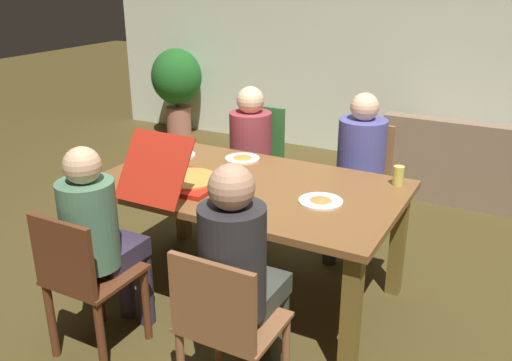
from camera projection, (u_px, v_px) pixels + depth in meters
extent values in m
plane|color=#4A3D1C|center=(249.00, 292.00, 3.60)|extent=(20.00, 20.00, 0.00)
cube|color=silver|center=(394.00, 32.00, 5.71)|extent=(7.15, 0.12, 2.74)
cube|color=brown|center=(248.00, 187.00, 3.33)|extent=(1.84, 1.08, 0.04)
cube|color=brown|center=(99.00, 244.00, 3.46)|extent=(0.09, 0.09, 0.73)
cube|color=brown|center=(351.00, 317.00, 2.73)|extent=(0.09, 0.09, 0.73)
cube|color=brown|center=(182.00, 195.00, 4.21)|extent=(0.09, 0.09, 0.73)
cube|color=brown|center=(398.00, 242.00, 3.48)|extent=(0.09, 0.09, 0.73)
cylinder|color=brown|center=(218.00, 333.00, 2.83)|extent=(0.04, 0.04, 0.45)
cylinder|color=brown|center=(286.00, 356.00, 2.66)|extent=(0.04, 0.04, 0.45)
cube|color=brown|center=(234.00, 322.00, 2.52)|extent=(0.44, 0.38, 0.02)
cube|color=brown|center=(212.00, 303.00, 2.30)|extent=(0.42, 0.03, 0.39)
cylinder|color=#3D4138|center=(254.00, 320.00, 2.91)|extent=(0.10, 0.10, 0.47)
cylinder|color=#3D4138|center=(279.00, 328.00, 2.85)|extent=(0.10, 0.10, 0.47)
cube|color=#3D4138|center=(252.00, 292.00, 2.65)|extent=(0.27, 0.35, 0.11)
cylinder|color=#2A282B|center=(233.00, 261.00, 2.41)|extent=(0.30, 0.30, 0.52)
sphere|color=tan|center=(231.00, 187.00, 2.28)|extent=(0.20, 0.20, 0.20)
cylinder|color=#5D301A|center=(99.00, 288.00, 3.23)|extent=(0.05, 0.05, 0.45)
cylinder|color=#5D301A|center=(146.00, 304.00, 3.07)|extent=(0.05, 0.05, 0.45)
cylinder|color=#5D301A|center=(52.00, 320.00, 2.93)|extent=(0.05, 0.05, 0.45)
cylinder|color=#5D301A|center=(101.00, 340.00, 2.78)|extent=(0.05, 0.05, 0.45)
cube|color=#5D301A|center=(95.00, 275.00, 2.92)|extent=(0.41, 0.42, 0.02)
cube|color=#5D301A|center=(62.00, 257.00, 2.68)|extent=(0.39, 0.03, 0.39)
cylinder|color=#362C41|center=(126.00, 281.00, 3.27)|extent=(0.10, 0.10, 0.47)
cylinder|color=#362C41|center=(145.00, 288.00, 3.21)|extent=(0.10, 0.10, 0.47)
cube|color=#362C41|center=(114.00, 252.00, 3.02)|extent=(0.26, 0.31, 0.11)
cylinder|color=#50795A|center=(89.00, 224.00, 2.81)|extent=(0.29, 0.29, 0.47)
sphere|color=#DAAF86|center=(82.00, 166.00, 2.69)|extent=(0.19, 0.19, 0.19)
cylinder|color=#9A6A3D|center=(370.00, 233.00, 3.90)|extent=(0.05, 0.05, 0.45)
cylinder|color=#9A6A3D|center=(329.00, 224.00, 4.04)|extent=(0.05, 0.05, 0.45)
cylinder|color=#9A6A3D|center=(383.00, 216.00, 4.17)|extent=(0.05, 0.05, 0.45)
cylinder|color=#9A6A3D|center=(344.00, 208.00, 4.31)|extent=(0.05, 0.05, 0.45)
cube|color=#9A6A3D|center=(359.00, 191.00, 4.02)|extent=(0.38, 0.40, 0.02)
cube|color=#9A6A3D|center=(369.00, 153.00, 4.09)|extent=(0.36, 0.03, 0.45)
cylinder|color=#2F393E|center=(353.00, 238.00, 3.80)|extent=(0.10, 0.10, 0.47)
cylinder|color=#2F393E|center=(330.00, 233.00, 3.87)|extent=(0.10, 0.10, 0.47)
cube|color=#2F393E|center=(352.00, 191.00, 3.86)|extent=(0.31, 0.34, 0.11)
cylinder|color=#5352A1|center=(361.00, 152.00, 3.91)|extent=(0.34, 0.34, 0.48)
sphere|color=beige|center=(365.00, 107.00, 3.80)|extent=(0.20, 0.20, 0.20)
cylinder|color=#347033|center=(258.00, 214.00, 4.19)|extent=(0.05, 0.05, 0.45)
cylinder|color=#347033|center=(221.00, 206.00, 4.34)|extent=(0.05, 0.05, 0.45)
cylinder|color=#347033|center=(280.00, 197.00, 4.51)|extent=(0.05, 0.05, 0.45)
cylinder|color=#347033|center=(245.00, 190.00, 4.66)|extent=(0.05, 0.05, 0.45)
cube|color=#347033|center=(251.00, 174.00, 4.34)|extent=(0.39, 0.45, 0.02)
cube|color=#347033|center=(263.00, 136.00, 4.42)|extent=(0.37, 0.03, 0.50)
cylinder|color=#2E3544|center=(242.00, 215.00, 4.15)|extent=(0.10, 0.10, 0.47)
cylinder|color=#2E3544|center=(224.00, 211.00, 4.22)|extent=(0.10, 0.10, 0.47)
cube|color=#2E3544|center=(241.00, 173.00, 4.19)|extent=(0.29, 0.30, 0.11)
cylinder|color=#9B3941|center=(251.00, 140.00, 4.24)|extent=(0.32, 0.32, 0.44)
sphere|color=beige|center=(250.00, 100.00, 4.12)|extent=(0.21, 0.21, 0.21)
cube|color=#B42414|center=(189.00, 182.00, 3.31)|extent=(0.41, 0.41, 0.03)
cylinder|color=gold|center=(189.00, 179.00, 3.30)|extent=(0.36, 0.36, 0.01)
cube|color=#B42414|center=(154.00, 168.00, 2.98)|extent=(0.41, 0.23, 0.35)
cylinder|color=white|center=(321.00, 201.00, 3.05)|extent=(0.25, 0.25, 0.01)
cone|color=#D7813D|center=(321.00, 199.00, 3.05)|extent=(0.12, 0.12, 0.02)
cylinder|color=white|center=(242.00, 159.00, 3.74)|extent=(0.24, 0.24, 0.01)
cone|color=gold|center=(242.00, 157.00, 3.74)|extent=(0.13, 0.13, 0.02)
cylinder|color=white|center=(180.00, 155.00, 3.81)|extent=(0.22, 0.22, 0.01)
cylinder|color=#DDCD59|center=(398.00, 176.00, 3.28)|extent=(0.06, 0.06, 0.12)
cylinder|color=silver|center=(236.00, 206.00, 2.88)|extent=(0.07, 0.07, 0.10)
cube|color=#8C7159|center=(494.00, 177.00, 5.02)|extent=(1.92, 0.82, 0.40)
cube|color=#8C7159|center=(497.00, 147.00, 4.61)|extent=(1.92, 0.16, 0.37)
cube|color=#8C7159|center=(403.00, 135.00, 5.29)|extent=(0.20, 0.78, 0.18)
cylinder|color=#A96855|center=(179.00, 121.00, 6.96)|extent=(0.31, 0.31, 0.36)
cylinder|color=brown|center=(178.00, 102.00, 6.87)|extent=(0.05, 0.05, 0.13)
ellipsoid|color=#206122|center=(176.00, 77.00, 6.76)|extent=(0.62, 0.62, 0.68)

